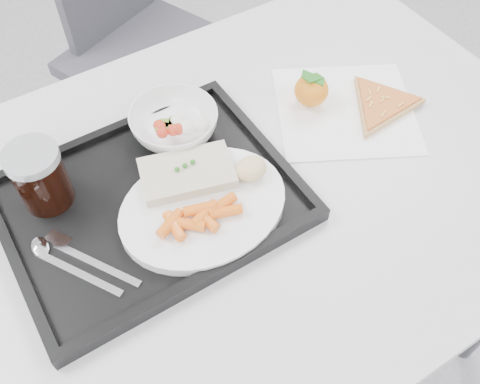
% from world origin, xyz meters
% --- Properties ---
extents(table, '(1.20, 0.80, 0.75)m').
position_xyz_m(table, '(0.00, 0.30, 0.68)').
color(table, '#B7B7B9').
rests_on(table, ground).
extents(chair, '(0.55, 0.56, 0.93)m').
position_xyz_m(chair, '(0.18, 1.09, 0.54)').
color(chair, '#37363D').
rests_on(chair, ground).
extents(tray, '(0.45, 0.35, 0.03)m').
position_xyz_m(tray, '(-0.12, 0.34, 0.76)').
color(tray, black).
rests_on(tray, table).
extents(dinner_plate, '(0.27, 0.27, 0.02)m').
position_xyz_m(dinner_plate, '(-0.06, 0.28, 0.77)').
color(dinner_plate, white).
rests_on(dinner_plate, tray).
extents(fish_fillet, '(0.17, 0.13, 0.03)m').
position_xyz_m(fish_fillet, '(-0.06, 0.34, 0.79)').
color(fish_fillet, beige).
rests_on(fish_fillet, dinner_plate).
extents(bread_roll, '(0.07, 0.06, 0.03)m').
position_xyz_m(bread_roll, '(0.03, 0.28, 0.80)').
color(bread_roll, beige).
rests_on(bread_roll, dinner_plate).
extents(salad_bowl, '(0.15, 0.15, 0.05)m').
position_xyz_m(salad_bowl, '(-0.02, 0.45, 0.79)').
color(salad_bowl, white).
rests_on(salad_bowl, tray).
extents(cola_glass, '(0.08, 0.08, 0.11)m').
position_xyz_m(cola_glass, '(-0.26, 0.43, 0.82)').
color(cola_glass, black).
rests_on(cola_glass, tray).
extents(cutlery, '(0.13, 0.16, 0.01)m').
position_xyz_m(cutlery, '(-0.27, 0.30, 0.77)').
color(cutlery, silver).
rests_on(cutlery, tray).
extents(napkin, '(0.33, 0.33, 0.00)m').
position_xyz_m(napkin, '(0.28, 0.34, 0.75)').
color(napkin, white).
rests_on(napkin, table).
extents(tangerine, '(0.08, 0.08, 0.07)m').
position_xyz_m(tangerine, '(0.23, 0.39, 0.79)').
color(tangerine, '#FFAA0B').
rests_on(tangerine, napkin).
extents(pizza_slice, '(0.25, 0.25, 0.02)m').
position_xyz_m(pizza_slice, '(0.34, 0.31, 0.76)').
color(pizza_slice, tan).
rests_on(pizza_slice, napkin).
extents(carrot_pile, '(0.13, 0.06, 0.02)m').
position_xyz_m(carrot_pile, '(-0.08, 0.25, 0.79)').
color(carrot_pile, orange).
rests_on(carrot_pile, dinner_plate).
extents(salad_contents, '(0.09, 0.06, 0.02)m').
position_xyz_m(salad_contents, '(-0.02, 0.43, 0.80)').
color(salad_contents, red).
rests_on(salad_contents, salad_bowl).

